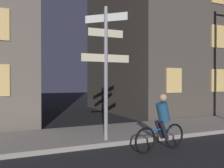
% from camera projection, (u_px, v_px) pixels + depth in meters
% --- Properties ---
extents(sidewalk_kerb, '(40.00, 2.95, 0.14)m').
position_uv_depth(sidewalk_kerb, '(54.00, 139.00, 8.37)').
color(sidewalk_kerb, gray).
rests_on(sidewalk_kerb, ground_plane).
extents(signpost, '(1.61, 1.02, 4.15)m').
position_uv_depth(signpost, '(106.00, 61.00, 7.93)').
color(signpost, gray).
rests_on(signpost, sidewalk_kerb).
extents(cyclist, '(1.81, 0.38, 1.61)m').
position_uv_depth(cyclist, '(162.00, 124.00, 7.22)').
color(cyclist, black).
rests_on(cyclist, ground_plane).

